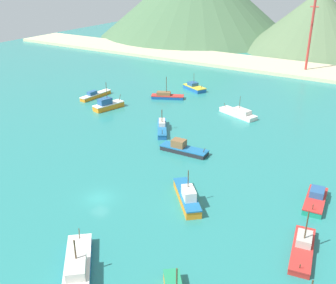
{
  "coord_description": "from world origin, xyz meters",
  "views": [
    {
      "loc": [
        37.24,
        -39.65,
        33.73
      ],
      "look_at": [
        1.09,
        18.92,
        2.74
      ],
      "focal_mm": 42.29,
      "sensor_mm": 36.0,
      "label": 1
    }
  ],
  "objects_px": {
    "fishing_boat_3": "(187,196)",
    "fishing_boat_1": "(108,105)",
    "fishing_boat_10": "(183,148)",
    "radio_tower": "(311,33)",
    "fishing_boat_7": "(303,248)",
    "fishing_boat_2": "(167,96)",
    "fishing_boat_14": "(316,199)",
    "fishing_boat_11": "(194,87)",
    "fishing_boat_6": "(95,95)",
    "fishing_boat_5": "(77,267)",
    "fishing_boat_4": "(162,128)",
    "fishing_boat_9": "(239,113)"
  },
  "relations": [
    {
      "from": "fishing_boat_2",
      "to": "fishing_boat_11",
      "type": "relative_size",
      "value": 1.11
    },
    {
      "from": "fishing_boat_3",
      "to": "fishing_boat_7",
      "type": "distance_m",
      "value": 18.45
    },
    {
      "from": "fishing_boat_10",
      "to": "fishing_boat_3",
      "type": "bearing_deg",
      "value": -58.17
    },
    {
      "from": "fishing_boat_4",
      "to": "fishing_boat_9",
      "type": "distance_m",
      "value": 20.75
    },
    {
      "from": "fishing_boat_3",
      "to": "fishing_boat_4",
      "type": "xyz_separation_m",
      "value": [
        -18.85,
        22.38,
        -0.28
      ]
    },
    {
      "from": "fishing_boat_5",
      "to": "fishing_boat_1",
      "type": "bearing_deg",
      "value": 126.15
    },
    {
      "from": "fishing_boat_6",
      "to": "fishing_boat_7",
      "type": "height_order",
      "value": "fishing_boat_7"
    },
    {
      "from": "fishing_boat_1",
      "to": "fishing_boat_11",
      "type": "height_order",
      "value": "fishing_boat_1"
    },
    {
      "from": "fishing_boat_1",
      "to": "fishing_boat_9",
      "type": "height_order",
      "value": "fishing_boat_1"
    },
    {
      "from": "fishing_boat_3",
      "to": "fishing_boat_1",
      "type": "bearing_deg",
      "value": 144.57
    },
    {
      "from": "fishing_boat_7",
      "to": "fishing_boat_10",
      "type": "distance_m",
      "value": 32.93
    },
    {
      "from": "fishing_boat_2",
      "to": "fishing_boat_4",
      "type": "relative_size",
      "value": 0.95
    },
    {
      "from": "fishing_boat_1",
      "to": "radio_tower",
      "type": "bearing_deg",
      "value": 62.24
    },
    {
      "from": "fishing_boat_3",
      "to": "fishing_boat_9",
      "type": "xyz_separation_m",
      "value": [
        -7.94,
        40.02,
        -0.25
      ]
    },
    {
      "from": "fishing_boat_1",
      "to": "fishing_boat_2",
      "type": "relative_size",
      "value": 0.95
    },
    {
      "from": "fishing_boat_1",
      "to": "fishing_boat_9",
      "type": "relative_size",
      "value": 0.81
    },
    {
      "from": "fishing_boat_2",
      "to": "radio_tower",
      "type": "xyz_separation_m",
      "value": [
        25.25,
        48.5,
        12.62
      ]
    },
    {
      "from": "fishing_boat_5",
      "to": "fishing_boat_9",
      "type": "bearing_deg",
      "value": 94.13
    },
    {
      "from": "fishing_boat_2",
      "to": "fishing_boat_3",
      "type": "bearing_deg",
      "value": -54.66
    },
    {
      "from": "fishing_boat_4",
      "to": "fishing_boat_10",
      "type": "bearing_deg",
      "value": -37.23
    },
    {
      "from": "fishing_boat_3",
      "to": "fishing_boat_4",
      "type": "height_order",
      "value": "fishing_boat_3"
    },
    {
      "from": "fishing_boat_2",
      "to": "fishing_boat_14",
      "type": "xyz_separation_m",
      "value": [
        47.14,
        -32.46,
        0.04
      ]
    },
    {
      "from": "fishing_boat_5",
      "to": "fishing_boat_9",
      "type": "relative_size",
      "value": 0.99
    },
    {
      "from": "fishing_boat_5",
      "to": "fishing_boat_7",
      "type": "xyz_separation_m",
      "value": [
        21.86,
        17.84,
        -0.19
      ]
    },
    {
      "from": "fishing_boat_11",
      "to": "fishing_boat_14",
      "type": "relative_size",
      "value": 0.99
    },
    {
      "from": "fishing_boat_1",
      "to": "fishing_boat_10",
      "type": "distance_m",
      "value": 31.35
    },
    {
      "from": "fishing_boat_7",
      "to": "radio_tower",
      "type": "bearing_deg",
      "value": 103.91
    },
    {
      "from": "fishing_boat_6",
      "to": "fishing_boat_7",
      "type": "xyz_separation_m",
      "value": [
        65.75,
        -35.38,
        -0.01
      ]
    },
    {
      "from": "fishing_boat_2",
      "to": "fishing_boat_10",
      "type": "bearing_deg",
      "value": -52.82
    },
    {
      "from": "fishing_boat_10",
      "to": "radio_tower",
      "type": "distance_m",
      "value": 76.92
    },
    {
      "from": "fishing_boat_2",
      "to": "fishing_boat_6",
      "type": "xyz_separation_m",
      "value": [
        -17.34,
        -9.61,
        -0.01
      ]
    },
    {
      "from": "fishing_boat_1",
      "to": "fishing_boat_10",
      "type": "bearing_deg",
      "value": -22.65
    },
    {
      "from": "fishing_boat_3",
      "to": "fishing_boat_7",
      "type": "height_order",
      "value": "fishing_boat_7"
    },
    {
      "from": "fishing_boat_2",
      "to": "fishing_boat_9",
      "type": "relative_size",
      "value": 0.86
    },
    {
      "from": "fishing_boat_14",
      "to": "fishing_boat_2",
      "type": "bearing_deg",
      "value": 145.45
    },
    {
      "from": "fishing_boat_11",
      "to": "fishing_boat_7",
      "type": "bearing_deg",
      "value": -50.76
    },
    {
      "from": "radio_tower",
      "to": "fishing_boat_14",
      "type": "bearing_deg",
      "value": -74.87
    },
    {
      "from": "fishing_boat_1",
      "to": "fishing_boat_7",
      "type": "xyz_separation_m",
      "value": [
        56.67,
        -29.81,
        -0.41
      ]
    },
    {
      "from": "fishing_boat_1",
      "to": "fishing_boat_5",
      "type": "height_order",
      "value": "fishing_boat_1"
    },
    {
      "from": "fishing_boat_10",
      "to": "fishing_boat_11",
      "type": "relative_size",
      "value": 1.19
    },
    {
      "from": "fishing_boat_4",
      "to": "fishing_boat_2",
      "type": "bearing_deg",
      "value": 119.28
    },
    {
      "from": "fishing_boat_1",
      "to": "fishing_boat_7",
      "type": "relative_size",
      "value": 0.89
    },
    {
      "from": "fishing_boat_4",
      "to": "fishing_boat_14",
      "type": "bearing_deg",
      "value": -19.0
    },
    {
      "from": "fishing_boat_2",
      "to": "fishing_boat_9",
      "type": "xyz_separation_m",
      "value": [
        22.19,
        -2.47,
        0.06
      ]
    },
    {
      "from": "fishing_boat_5",
      "to": "fishing_boat_3",
      "type": "bearing_deg",
      "value": 80.02
    },
    {
      "from": "radio_tower",
      "to": "fishing_boat_7",
      "type": "bearing_deg",
      "value": -76.09
    },
    {
      "from": "fishing_boat_2",
      "to": "fishing_boat_14",
      "type": "distance_m",
      "value": 57.24
    },
    {
      "from": "fishing_boat_3",
      "to": "fishing_boat_6",
      "type": "xyz_separation_m",
      "value": [
        -47.48,
        32.88,
        -0.32
      ]
    },
    {
      "from": "fishing_boat_1",
      "to": "fishing_boat_4",
      "type": "height_order",
      "value": "fishing_boat_1"
    },
    {
      "from": "fishing_boat_6",
      "to": "fishing_boat_14",
      "type": "distance_m",
      "value": 68.42
    }
  ]
}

